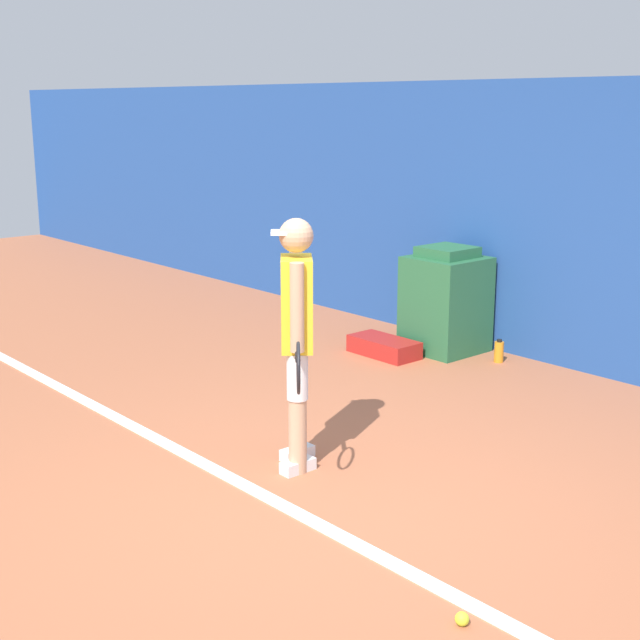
# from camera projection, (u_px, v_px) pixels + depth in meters

# --- Properties ---
(ground_plane) EXTENTS (24.00, 24.00, 0.00)m
(ground_plane) POSITION_uv_depth(u_px,v_px,m) (319.00, 509.00, 5.33)
(ground_plane) COLOR #B76642
(court_baseline) EXTENTS (21.60, 0.10, 0.01)m
(court_baseline) POSITION_uv_depth(u_px,v_px,m) (301.00, 515.00, 5.24)
(court_baseline) COLOR white
(court_baseline) RESTS_ON ground_plane
(tennis_player) EXTENTS (0.76, 0.64, 1.66)m
(tennis_player) POSITION_uv_depth(u_px,v_px,m) (297.00, 332.00, 5.75)
(tennis_player) COLOR tan
(tennis_player) RESTS_ON ground_plane
(tennis_ball) EXTENTS (0.07, 0.07, 0.07)m
(tennis_ball) POSITION_uv_depth(u_px,v_px,m) (462.00, 619.00, 4.14)
(tennis_ball) COLOR #D1E533
(tennis_ball) RESTS_ON ground_plane
(covered_chair) EXTENTS (0.66, 0.67, 1.03)m
(covered_chair) POSITION_uv_depth(u_px,v_px,m) (446.00, 302.00, 8.64)
(covered_chair) COLOR #28663D
(covered_chair) RESTS_ON ground_plane
(equipment_bag) EXTENTS (0.70, 0.34, 0.17)m
(equipment_bag) POSITION_uv_depth(u_px,v_px,m) (384.00, 347.00, 8.56)
(equipment_bag) COLOR #B2231E
(equipment_bag) RESTS_ON ground_plane
(water_bottle) EXTENTS (0.09, 0.09, 0.22)m
(water_bottle) POSITION_uv_depth(u_px,v_px,m) (499.00, 352.00, 8.33)
(water_bottle) COLOR orange
(water_bottle) RESTS_ON ground_plane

